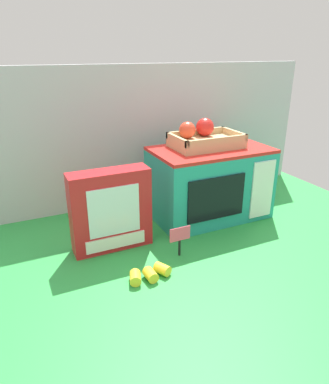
# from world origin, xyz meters

# --- Properties ---
(ground_plane) EXTENTS (1.70, 1.70, 0.00)m
(ground_plane) POSITION_xyz_m (0.00, 0.00, 0.00)
(ground_plane) COLOR green
(ground_plane) RESTS_ON ground
(display_back_panel) EXTENTS (1.61, 0.03, 0.56)m
(display_back_panel) POSITION_xyz_m (0.00, 0.32, 0.28)
(display_back_panel) COLOR #B7BABF
(display_back_panel) RESTS_ON ground
(toy_microwave) EXTENTS (0.43, 0.26, 0.27)m
(toy_microwave) POSITION_xyz_m (0.21, 0.06, 0.14)
(toy_microwave) COLOR teal
(toy_microwave) RESTS_ON ground
(food_groups_crate) EXTENTS (0.26, 0.17, 0.10)m
(food_groups_crate) POSITION_xyz_m (0.20, 0.10, 0.30)
(food_groups_crate) COLOR tan
(food_groups_crate) RESTS_ON toy_microwave
(cookie_set_box) EXTENTS (0.26, 0.08, 0.27)m
(cookie_set_box) POSITION_xyz_m (-0.21, -0.02, 0.13)
(cookie_set_box) COLOR red
(cookie_set_box) RESTS_ON ground
(price_sign) EXTENTS (0.07, 0.01, 0.10)m
(price_sign) POSITION_xyz_m (-0.03, -0.16, 0.07)
(price_sign) COLOR black
(price_sign) RESTS_ON ground
(loose_toy_banana) EXTENTS (0.13, 0.06, 0.03)m
(loose_toy_banana) POSITION_xyz_m (-0.17, -0.24, 0.02)
(loose_toy_banana) COLOR yellow
(loose_toy_banana) RESTS_ON ground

